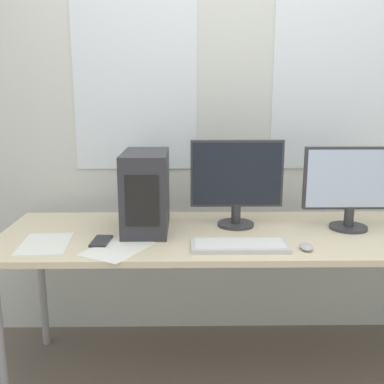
% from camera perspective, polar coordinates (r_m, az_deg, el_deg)
% --- Properties ---
extents(wall_back, '(8.00, 0.07, 2.70)m').
position_cam_1_polar(wall_back, '(2.59, 5.31, 10.83)').
color(wall_back, silver).
rests_on(wall_back, ground_plane).
extents(desk, '(2.33, 0.75, 0.77)m').
position_cam_1_polar(desk, '(2.21, 6.36, -6.29)').
color(desk, beige).
rests_on(desk, ground_plane).
extents(pc_tower, '(0.21, 0.40, 0.38)m').
position_cam_1_polar(pc_tower, '(2.19, -5.87, 0.10)').
color(pc_tower, '#2D2D33').
rests_on(pc_tower, desk).
extents(monitor_main, '(0.46, 0.18, 0.44)m').
position_cam_1_polar(monitor_main, '(2.24, 5.69, 1.50)').
color(monitor_main, '#333338').
rests_on(monitor_main, desk).
extents(monitor_right_near, '(0.47, 0.18, 0.41)m').
position_cam_1_polar(monitor_right_near, '(2.31, 19.60, 0.85)').
color(monitor_right_near, '#333338').
rests_on(monitor_right_near, desk).
extents(keyboard, '(0.42, 0.17, 0.02)m').
position_cam_1_polar(keyboard, '(1.98, 6.05, -6.76)').
color(keyboard, silver).
rests_on(keyboard, desk).
extents(mouse, '(0.06, 0.09, 0.03)m').
position_cam_1_polar(mouse, '(2.01, 14.29, -6.75)').
color(mouse, '#B2B2B7').
rests_on(mouse, desk).
extents(cell_phone, '(0.09, 0.16, 0.01)m').
position_cam_1_polar(cell_phone, '(2.09, -11.47, -6.11)').
color(cell_phone, '#232328').
rests_on(cell_phone, desk).
extents(paper_sheet_left, '(0.23, 0.31, 0.00)m').
position_cam_1_polar(paper_sheet_left, '(2.13, -18.16, -6.23)').
color(paper_sheet_left, white).
rests_on(paper_sheet_left, desk).
extents(paper_sheet_front, '(0.33, 0.36, 0.00)m').
position_cam_1_polar(paper_sheet_front, '(1.99, -9.41, -7.11)').
color(paper_sheet_front, white).
rests_on(paper_sheet_front, desk).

